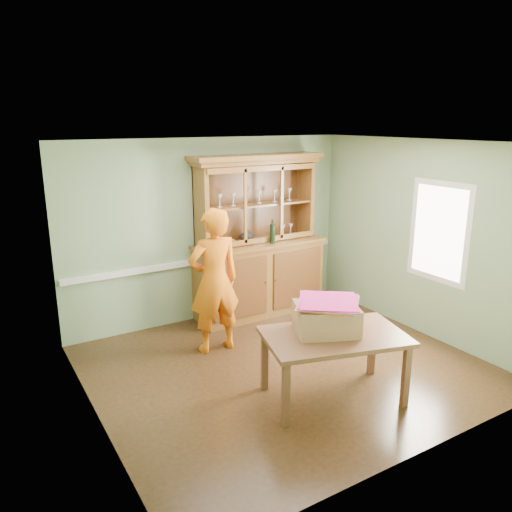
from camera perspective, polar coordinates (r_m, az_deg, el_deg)
floor at (r=6.31m, az=3.37°, el=-12.51°), size 4.50×4.50×0.00m
ceiling at (r=5.58m, az=3.81°, el=12.80°), size 4.50×4.50×0.00m
wall_back at (r=7.48m, az=-5.16°, el=2.98°), size 4.50×0.00×4.50m
wall_left at (r=4.94m, az=-18.52°, el=-4.33°), size 0.00×4.00×4.00m
wall_right at (r=7.28m, az=18.32°, el=1.92°), size 0.00×4.00×4.00m
wall_front at (r=4.40m, az=18.64°, el=-6.77°), size 4.50×0.00×4.50m
chair_rail at (r=7.57m, az=-4.99°, el=-0.38°), size 4.41×0.05×0.08m
framed_map at (r=5.16m, az=-19.24°, el=-1.21°), size 0.03×0.60×0.46m
window_panel at (r=7.05m, az=20.14°, el=2.58°), size 0.03×0.96×1.36m
china_hutch at (r=7.67m, az=0.26°, el=-0.45°), size 2.09×0.69×2.45m
dining_table at (r=5.45m, az=8.93°, el=-9.68°), size 1.67×1.26×0.74m
cardboard_box at (r=5.41m, az=8.03°, el=-7.10°), size 0.80×0.73×0.30m
kite_stack at (r=5.36m, az=8.18°, el=-5.30°), size 0.84×0.84×0.05m
person at (r=6.41m, az=-4.80°, el=-2.87°), size 0.71×0.48×1.90m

